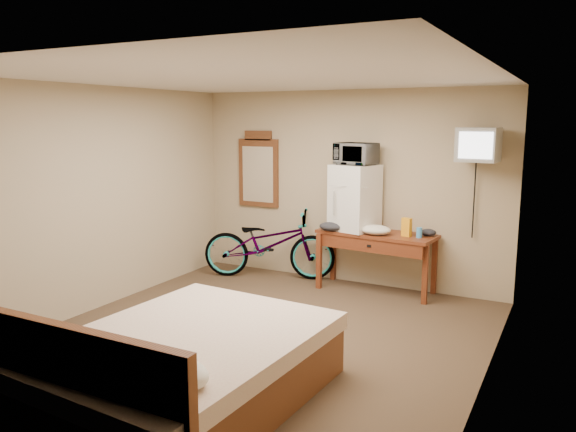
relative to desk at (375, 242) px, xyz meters
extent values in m
plane|color=#3E2E1F|center=(-0.50, -2.00, -0.64)|extent=(4.60, 4.60, 0.00)
plane|color=silver|center=(-0.50, -2.00, 1.86)|extent=(4.60, 4.60, 0.00)
cube|color=tan|center=(-0.50, 0.30, 0.61)|extent=(4.20, 0.04, 2.50)
cube|color=tan|center=(-0.50, -4.30, 0.61)|extent=(4.20, 0.04, 2.50)
cube|color=tan|center=(-2.60, -2.00, 0.61)|extent=(0.04, 4.60, 2.50)
cube|color=tan|center=(1.60, -2.00, 0.61)|extent=(0.04, 4.60, 2.50)
cube|color=beige|center=(-0.58, 0.29, 0.28)|extent=(0.08, 0.01, 0.13)
cube|color=brown|center=(0.00, 0.04, 0.09)|extent=(1.49, 0.69, 0.04)
cube|color=brown|center=(-0.67, -0.19, -0.28)|extent=(0.06, 0.06, 0.71)
cube|color=brown|center=(0.67, -0.19, -0.28)|extent=(0.06, 0.06, 0.71)
cube|color=brown|center=(-0.67, 0.27, -0.28)|extent=(0.06, 0.06, 0.71)
cube|color=brown|center=(0.67, 0.27, -0.28)|extent=(0.06, 0.06, 0.71)
cube|color=brown|center=(0.00, -0.21, -0.01)|extent=(1.33, 0.17, 0.16)
cube|color=black|center=(0.00, -0.22, -0.01)|extent=(0.05, 0.02, 0.03)
cube|color=white|center=(-0.30, 0.05, 0.52)|extent=(0.61, 0.60, 0.82)
cube|color=#A1A19C|center=(-0.30, -0.19, 0.69)|extent=(0.50, 0.01, 0.00)
cylinder|color=#A1A19C|center=(-0.48, -0.19, 0.47)|extent=(0.02, 0.02, 0.30)
imported|color=white|center=(-0.30, 0.05, 1.07)|extent=(0.54, 0.43, 0.27)
cube|color=orange|center=(0.39, -0.03, 0.22)|extent=(0.12, 0.09, 0.22)
cylinder|color=#4298E0|center=(0.55, -0.03, 0.17)|extent=(0.07, 0.07, 0.12)
ellipsoid|color=white|center=(0.03, -0.10, 0.17)|extent=(0.38, 0.29, 0.12)
ellipsoid|color=black|center=(-0.54, -0.14, 0.17)|extent=(0.29, 0.22, 0.11)
ellipsoid|color=black|center=(0.62, 0.12, 0.15)|extent=(0.19, 0.15, 0.08)
cube|color=black|center=(1.15, 0.29, 1.12)|extent=(0.14, 0.02, 0.14)
cylinder|color=black|center=(1.15, 0.24, 1.12)|extent=(0.05, 0.30, 0.05)
cube|color=#A1A19C|center=(1.15, 0.02, 1.21)|extent=(0.46, 0.39, 0.38)
cube|color=white|center=(1.15, -0.16, 1.21)|extent=(0.36, 0.04, 0.29)
cube|color=black|center=(1.15, 0.21, 1.21)|extent=(0.27, 0.03, 0.23)
cube|color=brown|center=(-1.83, 0.28, 0.75)|extent=(0.62, 0.04, 0.94)
cube|color=brown|center=(-1.83, 0.28, 1.27)|extent=(0.42, 0.04, 0.13)
cube|color=white|center=(-1.83, 0.26, 0.73)|extent=(0.49, 0.01, 0.77)
imported|color=black|center=(-1.48, -0.05, -0.17)|extent=(1.89, 1.19, 0.94)
cube|color=brown|center=(-0.37, -3.30, -0.44)|extent=(1.74, 2.25, 0.40)
cube|color=beige|center=(-0.37, -3.30, -0.19)|extent=(1.79, 2.29, 0.14)
cube|color=brown|center=(-0.37, -4.26, -0.09)|extent=(1.62, 0.08, 0.70)
ellipsoid|color=white|center=(-0.74, -3.95, -0.06)|extent=(0.57, 0.35, 0.20)
ellipsoid|color=white|center=(0.01, -3.95, -0.06)|extent=(0.57, 0.35, 0.20)
camera|label=1|loc=(2.18, -6.49, 1.48)|focal=35.00mm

